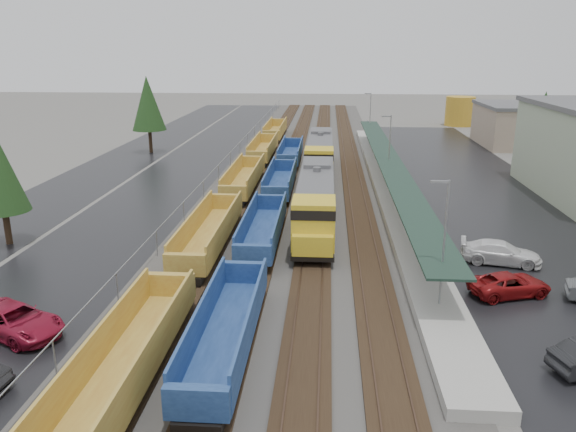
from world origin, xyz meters
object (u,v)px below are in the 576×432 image
object	(u,v)px
locomotive_lead	(316,201)
storage_tank	(460,111)
well_string_yellow	(230,202)
parked_car_west_c	(15,321)
locomotive_trail	(320,155)
well_string_blue	(249,269)
parked_car_east_b	(510,285)
parked_car_east_c	(501,253)

from	to	relation	value
locomotive_lead	storage_tank	size ratio (longest dim) A/B	3.64
well_string_yellow	parked_car_west_c	size ratio (longest dim) A/B	18.32
locomotive_trail	storage_tank	distance (m)	53.76
well_string_blue	parked_car_east_b	xyz separation A→B (m)	(16.39, -0.21, -0.48)
locomotive_lead	well_string_yellow	distance (m)	8.93
storage_tank	well_string_yellow	bearing A→B (deg)	-118.46
well_string_yellow	locomotive_trail	bearing A→B (deg)	65.10
storage_tank	well_string_blue	bearing A→B (deg)	-110.96
locomotive_trail	storage_tank	world-z (taller)	storage_tank
storage_tank	locomotive_trail	bearing A→B (deg)	-119.72
locomotive_trail	parked_car_west_c	distance (m)	43.51
locomotive_lead	well_string_yellow	bearing A→B (deg)	154.81
well_string_blue	parked_car_west_c	xyz separation A→B (m)	(-11.68, -7.23, -0.37)
parked_car_west_c	parked_car_east_c	distance (m)	31.62
locomotive_lead	storage_tank	world-z (taller)	storage_tank
well_string_yellow	parked_car_east_c	bearing A→B (deg)	-26.91
locomotive_trail	storage_tank	xyz separation A→B (m)	(26.65, 46.69, 0.35)
locomotive_trail	well_string_blue	size ratio (longest dim) A/B	0.21
well_string_yellow	well_string_blue	bearing A→B (deg)	-76.04
well_string_blue	parked_car_east_b	bearing A→B (deg)	-0.74
storage_tank	parked_car_east_b	world-z (taller)	storage_tank
locomotive_lead	parked_car_east_c	size ratio (longest dim) A/B	3.68
locomotive_lead	well_string_blue	xyz separation A→B (m)	(-4.00, -12.32, -1.28)
well_string_yellow	parked_car_west_c	xyz separation A→B (m)	(-7.68, -23.32, -0.40)
locomotive_lead	locomotive_trail	world-z (taller)	same
locomotive_lead	storage_tank	distance (m)	72.75
locomotive_trail	well_string_yellow	world-z (taller)	locomotive_trail
locomotive_trail	parked_car_west_c	xyz separation A→B (m)	(-15.68, -40.56, -1.65)
storage_tank	parked_car_east_c	xyz separation A→B (m)	(-13.27, -74.78, -2.00)
well_string_yellow	storage_tank	bearing A→B (deg)	61.54
parked_car_east_c	locomotive_trail	bearing A→B (deg)	37.87
well_string_blue	parked_car_east_b	world-z (taller)	well_string_blue
locomotive_trail	well_string_blue	distance (m)	33.59
well_string_blue	parked_car_east_b	size ratio (longest dim) A/B	18.77
locomotive_lead	well_string_yellow	world-z (taller)	locomotive_lead
well_string_blue	parked_car_west_c	distance (m)	13.74
well_string_yellow	well_string_blue	xyz separation A→B (m)	(4.00, -16.09, -0.03)
locomotive_lead	parked_car_west_c	distance (m)	25.12
locomotive_lead	storage_tank	bearing A→B (deg)	68.51
parked_car_east_c	parked_car_west_c	bearing A→B (deg)	125.62
well_string_yellow	well_string_blue	world-z (taller)	well_string_yellow
well_string_yellow	parked_car_east_b	bearing A→B (deg)	-38.64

